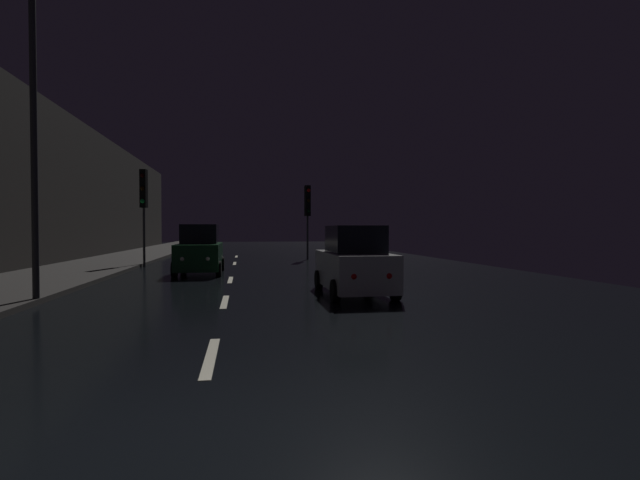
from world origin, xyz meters
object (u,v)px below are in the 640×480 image
Objects in this scene: car_approaching_headlights at (200,251)px; traffic_light_far_left at (144,196)px; traffic_light_far_right at (308,206)px; car_parked_right_near at (354,263)px; streetlamp_overhead at (51,84)px.

traffic_light_far_left is at bearing -142.81° from car_approaching_headlights.
traffic_light_far_right is 1.17× the size of car_parked_right_near.
car_approaching_headlights is (2.86, 7.73, -4.51)m from streetlamp_overhead.
traffic_light_far_right is at bearing 145.59° from car_approaching_headlights.
car_parked_right_near is (7.81, 0.49, -4.56)m from streetlamp_overhead.
traffic_light_far_left is 11.95m from streetlamp_overhead.
car_approaching_headlights is at bearing 69.72° from streetlamp_overhead.
car_approaching_headlights is 8.77m from car_parked_right_near.
streetlamp_overhead is (-8.61, -16.13, 2.15)m from traffic_light_far_right.
car_approaching_headlights reaches higher than car_parked_right_near.
traffic_light_far_left is at bearing 35.39° from car_parked_right_near.
streetlamp_overhead is 2.15× the size of car_parked_right_near.
streetlamp_overhead is (0.22, -11.78, 1.94)m from traffic_light_far_left.
traffic_light_far_right is at bearing 124.93° from traffic_light_far_left.
traffic_light_far_left is 1.18× the size of car_approaching_headlights.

